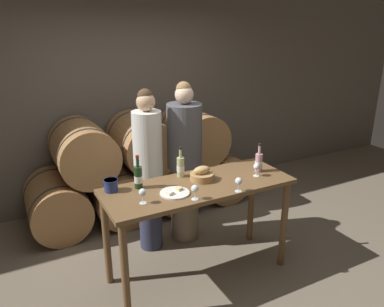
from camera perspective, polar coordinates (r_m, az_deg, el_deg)
The scene contains 16 objects.
ground_plane at distance 3.83m, azimuth 0.95°, elevation -17.65°, with size 10.00×10.00×0.00m, color #726654.
stone_wall_back at distance 4.98m, azimuth -10.36°, elevation 10.89°, with size 10.00×0.12×3.20m.
barrel_stack at distance 4.72m, azimuth -7.55°, elevation -2.24°, with size 2.78×0.87×1.26m.
tasting_table at distance 3.41m, azimuth 1.02°, elevation -6.79°, with size 1.72×0.65×0.94m.
person_left at distance 3.82m, azimuth -6.65°, elevation -2.52°, with size 0.29×0.29×1.71m.
person_right at distance 3.98m, azimuth -1.13°, elevation -1.53°, with size 0.37×0.37×1.75m.
wine_bottle_red at distance 3.27m, azimuth -8.19°, elevation -3.55°, with size 0.07×0.07×0.30m.
wine_bottle_white at distance 3.48m, azimuth -1.75°, elevation -2.01°, with size 0.07×0.07×0.29m.
wine_bottle_rose at distance 3.65m, azimuth 10.17°, elevation -1.32°, with size 0.07×0.07×0.28m.
blue_crock at distance 3.27m, azimuth -12.25°, elevation -4.68°, with size 0.12×0.12×0.11m.
bread_basket at distance 3.42m, azimuth 1.51°, elevation -3.26°, with size 0.22×0.22×0.13m.
cheese_plate at distance 3.17m, azimuth -2.65°, elevation -6.00°, with size 0.25×0.25×0.04m.
wine_glass_far_left at distance 3.00m, azimuth -7.54°, elevation -5.99°, with size 0.06×0.06×0.13m.
wine_glass_left at distance 3.03m, azimuth 0.46°, elevation -5.47°, with size 0.06×0.06×0.13m.
wine_glass_center at distance 3.20m, azimuth 7.13°, elevation -4.29°, with size 0.06×0.06×0.13m.
wine_glass_right at distance 3.54m, azimuth 9.83°, elevation -2.05°, with size 0.06×0.06×0.13m.
Camera 1 is at (-1.48, -2.68, 2.30)m, focal length 35.00 mm.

